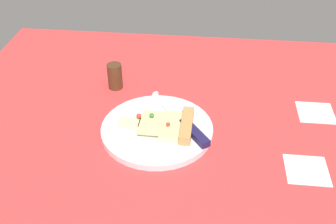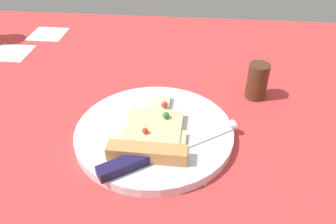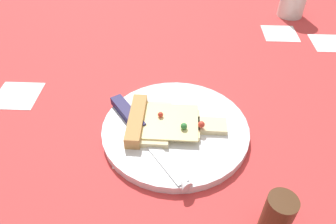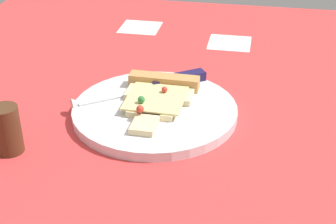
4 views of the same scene
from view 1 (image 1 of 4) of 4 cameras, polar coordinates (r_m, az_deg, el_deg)
ground_plane at (r=92.23cm, az=-0.29°, el=-5.85°), size 115.90×115.90×3.00cm
plate at (r=95.17cm, az=-1.57°, el=-2.48°), size 26.46×26.46×1.58cm
pizza_slice at (r=93.91cm, az=-0.02°, el=-1.85°), size 12.04×17.53×2.50cm
knife at (r=94.98cm, az=2.28°, el=-1.52°), size 20.72×15.70×2.45cm
pepper_shaker at (r=110.54cm, az=-7.55°, el=5.07°), size 3.98×3.98×7.13cm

